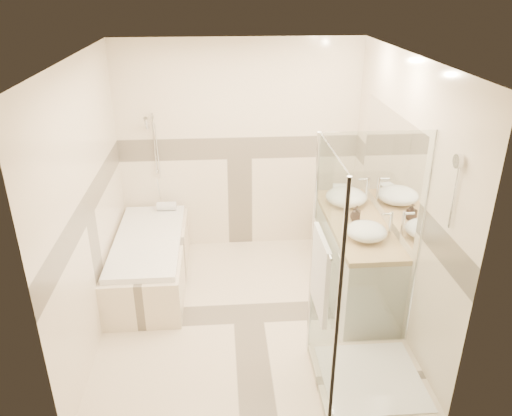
{
  "coord_description": "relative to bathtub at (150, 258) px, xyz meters",
  "views": [
    {
      "loc": [
        -0.23,
        -4.1,
        3.06
      ],
      "look_at": [
        0.1,
        0.25,
        1.05
      ],
      "focal_mm": 35.0,
      "sensor_mm": 36.0,
      "label": 1
    }
  ],
  "objects": [
    {
      "name": "room",
      "position": [
        1.08,
        -0.64,
        0.95
      ],
      "size": [
        2.82,
        3.02,
        2.52
      ],
      "color": "beige",
      "rests_on": "ground"
    },
    {
      "name": "bathtub",
      "position": [
        0.0,
        0.0,
        0.0
      ],
      "size": [
        0.75,
        1.7,
        0.56
      ],
      "color": "beige",
      "rests_on": "ground"
    },
    {
      "name": "vanity",
      "position": [
        2.15,
        -0.35,
        0.12
      ],
      "size": [
        0.58,
        1.62,
        0.85
      ],
      "color": "silver",
      "rests_on": "ground"
    },
    {
      "name": "shower_enclosure",
      "position": [
        1.86,
        -1.62,
        0.2
      ],
      "size": [
        0.96,
        0.93,
        2.04
      ],
      "color": "beige",
      "rests_on": "ground"
    },
    {
      "name": "vessel_sink_near",
      "position": [
        2.13,
        0.05,
        0.63
      ],
      "size": [
        0.44,
        0.44,
        0.18
      ],
      "primitive_type": "ellipsoid",
      "color": "white",
      "rests_on": "vanity"
    },
    {
      "name": "vessel_sink_far",
      "position": [
        2.13,
        -0.73,
        0.62
      ],
      "size": [
        0.38,
        0.38,
        0.15
      ],
      "primitive_type": "ellipsoid",
      "color": "white",
      "rests_on": "vanity"
    },
    {
      "name": "faucet_near",
      "position": [
        2.34,
        0.05,
        0.72
      ],
      "size": [
        0.12,
        0.03,
        0.3
      ],
      "color": "silver",
      "rests_on": "vanity"
    },
    {
      "name": "faucet_far",
      "position": [
        2.35,
        -0.73,
        0.7
      ],
      "size": [
        0.11,
        0.03,
        0.26
      ],
      "color": "silver",
      "rests_on": "vanity"
    },
    {
      "name": "amenity_bottle_a",
      "position": [
        2.13,
        -0.37,
        0.63
      ],
      "size": [
        0.1,
        0.1,
        0.17
      ],
      "primitive_type": "imported",
      "rotation": [
        0.0,
        0.0,
        -0.34
      ],
      "color": "black",
      "rests_on": "vanity"
    },
    {
      "name": "amenity_bottle_b",
      "position": [
        2.13,
        -0.33,
        0.61
      ],
      "size": [
        0.12,
        0.12,
        0.13
      ],
      "primitive_type": "imported",
      "rotation": [
        0.0,
        0.0,
        -0.2
      ],
      "color": "black",
      "rests_on": "vanity"
    },
    {
      "name": "folded_towels",
      "position": [
        2.13,
        0.33,
        0.58
      ],
      "size": [
        0.19,
        0.27,
        0.08
      ],
      "primitive_type": "cube",
      "rotation": [
        0.0,
        0.0,
        -0.17
      ],
      "color": "silver",
      "rests_on": "vanity"
    },
    {
      "name": "rolled_towel",
      "position": [
        0.15,
        0.68,
        0.3
      ],
      "size": [
        0.23,
        0.1,
        0.1
      ],
      "primitive_type": "cylinder",
      "rotation": [
        0.0,
        1.57,
        0.0
      ],
      "color": "silver",
      "rests_on": "bathtub"
    }
  ]
}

